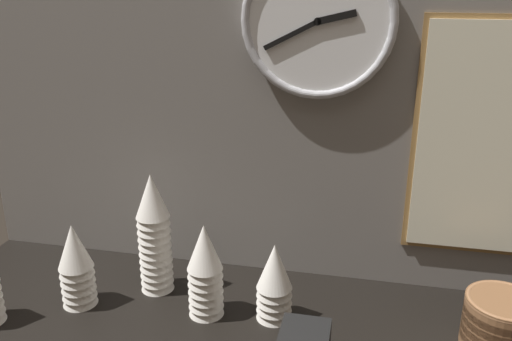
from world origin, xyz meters
The scene contains 8 objects.
ground_plane centered at (0.00, 0.00, -2.00)cm, with size 160.00×56.00×4.00cm, color black.
wall_tiled_back centered at (0.00, 26.50, 52.50)cm, with size 160.00×3.00×105.00cm.
cup_stack_left centered at (-41.91, -0.70, 10.46)cm, with size 8.24×8.24×20.91cm.
cup_stack_center_left centered at (-26.12, 9.54, 15.44)cm, with size 8.24×8.24×30.87cm.
cup_stack_center centered at (-10.84, 1.81, 11.45)cm, with size 8.24×8.24×22.91cm.
cup_stack_center_right centered at (4.94, 3.56, 9.46)cm, with size 8.24×8.24×18.92cm.
bowl_stack_far_right centered at (53.53, 3.25, 6.22)cm, with size 15.65×15.65×11.84cm.
wall_clock centered at (10.53, 23.47, 65.20)cm, with size 35.22×2.70×35.22cm.
Camera 1 is at (23.49, -101.49, 75.16)cm, focal length 38.00 mm.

